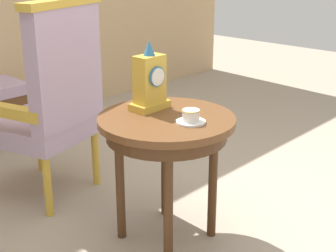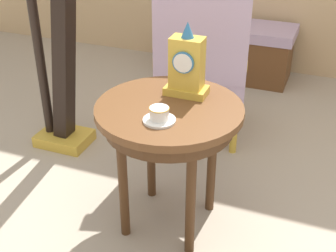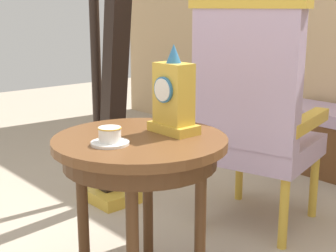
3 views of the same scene
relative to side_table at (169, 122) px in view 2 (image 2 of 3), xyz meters
name	(u,v)px [view 2 (image 2 of 3)]	position (x,y,z in m)	size (l,w,h in m)	color
ground_plane	(178,234)	(0.08, -0.08, -0.56)	(10.00, 10.00, 0.00)	tan
side_table	(169,122)	(0.00, 0.00, 0.00)	(0.65, 0.65, 0.64)	brown
teacup_left	(159,115)	(0.01, -0.14, 0.11)	(0.14, 0.14, 0.06)	white
mantel_clock	(187,66)	(0.03, 0.14, 0.22)	(0.19, 0.11, 0.34)	gold
armchair	(201,53)	(-0.10, 0.78, 0.03)	(0.66, 0.65, 1.14)	#B299B7
harp	(55,26)	(-0.84, 0.44, 0.21)	(0.40, 0.24, 1.89)	gold
window_bench	(228,49)	(-0.20, 1.87, -0.34)	(1.04, 0.40, 0.44)	#B299B7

